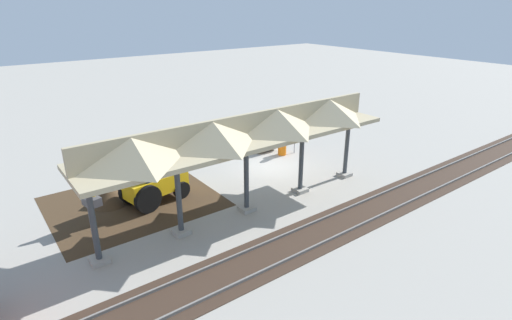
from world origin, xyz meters
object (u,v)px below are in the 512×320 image
Objects in this scene: concrete_pipe at (264,144)px; traffic_barrel at (282,148)px; backhoe at (153,179)px; stop_sign at (295,132)px.

concrete_pipe is 1.35m from traffic_barrel.
backhoe is 9.55m from concrete_pipe.
concrete_pipe is 1.66× the size of traffic_barrel.
concrete_pipe is (1.45, -1.46, -0.95)m from stop_sign.
concrete_pipe reaches higher than traffic_barrel.
concrete_pipe is (-9.17, -2.59, -0.73)m from backhoe.
concrete_pipe is at bearing -45.23° from stop_sign.
stop_sign is 2.31× the size of traffic_barrel.
traffic_barrel is at bearing 113.85° from concrete_pipe.
traffic_barrel is at bearing -14.05° from stop_sign.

